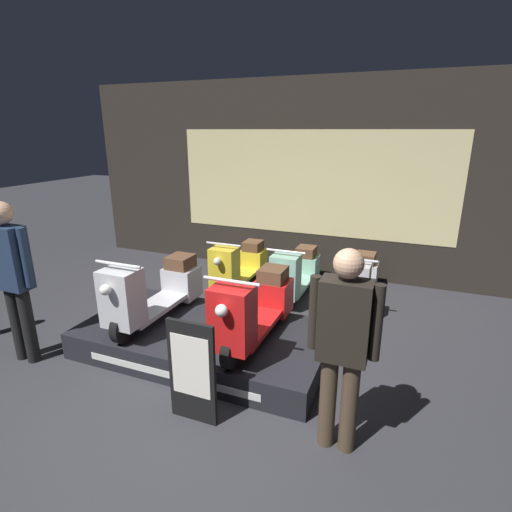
{
  "coord_description": "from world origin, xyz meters",
  "views": [
    {
      "loc": [
        1.63,
        -2.45,
        2.4
      ],
      "look_at": [
        -0.15,
        2.01,
        0.87
      ],
      "focal_mm": 28.0,
      "sensor_mm": 36.0,
      "label": 1
    }
  ],
  "objects_px": {
    "scooter_backrow_1": "(296,273)",
    "person_right_browsing": "(343,341)",
    "scooter_backrow_2": "(359,281)",
    "scooter_backrow_0": "(240,265)",
    "scooter_display_left": "(155,291)",
    "price_sign_board": "(192,372)",
    "scooter_display_right": "(255,308)",
    "person_left_browsing": "(13,273)"
  },
  "relations": [
    {
      "from": "scooter_display_right",
      "to": "scooter_backrow_2",
      "type": "xyz_separation_m",
      "value": [
        0.8,
        1.95,
        -0.29
      ]
    },
    {
      "from": "person_right_browsing",
      "to": "price_sign_board",
      "type": "bearing_deg",
      "value": -172.56
    },
    {
      "from": "scooter_display_right",
      "to": "scooter_backrow_0",
      "type": "height_order",
      "value": "scooter_display_right"
    },
    {
      "from": "scooter_display_left",
      "to": "price_sign_board",
      "type": "height_order",
      "value": "scooter_display_left"
    },
    {
      "from": "scooter_display_left",
      "to": "person_right_browsing",
      "type": "distance_m",
      "value": 2.43
    },
    {
      "from": "scooter_backrow_1",
      "to": "scooter_display_left",
      "type": "bearing_deg",
      "value": -119.49
    },
    {
      "from": "person_right_browsing",
      "to": "price_sign_board",
      "type": "relative_size",
      "value": 1.76
    },
    {
      "from": "scooter_backrow_2",
      "to": "scooter_backrow_0",
      "type": "bearing_deg",
      "value": 180.0
    },
    {
      "from": "scooter_backrow_0",
      "to": "person_right_browsing",
      "type": "height_order",
      "value": "person_right_browsing"
    },
    {
      "from": "scooter_display_right",
      "to": "price_sign_board",
      "type": "distance_m",
      "value": 1.04
    },
    {
      "from": "scooter_backrow_1",
      "to": "scooter_backrow_2",
      "type": "bearing_deg",
      "value": 0.0
    },
    {
      "from": "scooter_display_right",
      "to": "scooter_backrow_1",
      "type": "xyz_separation_m",
      "value": [
        -0.12,
        1.95,
        -0.29
      ]
    },
    {
      "from": "scooter_display_right",
      "to": "scooter_backrow_2",
      "type": "bearing_deg",
      "value": 67.63
    },
    {
      "from": "scooter_display_right",
      "to": "person_left_browsing",
      "type": "bearing_deg",
      "value": -159.88
    },
    {
      "from": "scooter_backrow_0",
      "to": "person_left_browsing",
      "type": "height_order",
      "value": "person_left_browsing"
    },
    {
      "from": "scooter_backrow_0",
      "to": "scooter_display_left",
      "type": "bearing_deg",
      "value": -95.22
    },
    {
      "from": "scooter_display_left",
      "to": "person_right_browsing",
      "type": "height_order",
      "value": "person_right_browsing"
    },
    {
      "from": "scooter_backrow_1",
      "to": "person_right_browsing",
      "type": "height_order",
      "value": "person_right_browsing"
    },
    {
      "from": "scooter_backrow_2",
      "to": "price_sign_board",
      "type": "distance_m",
      "value": 3.11
    },
    {
      "from": "scooter_display_right",
      "to": "scooter_backrow_2",
      "type": "relative_size",
      "value": 1.0
    },
    {
      "from": "person_right_browsing",
      "to": "scooter_backrow_1",
      "type": "bearing_deg",
      "value": 112.41
    },
    {
      "from": "scooter_backrow_2",
      "to": "person_left_browsing",
      "type": "relative_size",
      "value": 0.9
    },
    {
      "from": "scooter_backrow_1",
      "to": "scooter_backrow_2",
      "type": "height_order",
      "value": "same"
    },
    {
      "from": "scooter_display_left",
      "to": "price_sign_board",
      "type": "xyz_separation_m",
      "value": [
        1.07,
        -1.01,
        -0.18
      ]
    },
    {
      "from": "scooter_display_left",
      "to": "scooter_backrow_2",
      "type": "xyz_separation_m",
      "value": [
        2.03,
        1.95,
        -0.29
      ]
    },
    {
      "from": "scooter_display_right",
      "to": "scooter_backrow_2",
      "type": "height_order",
      "value": "scooter_display_right"
    },
    {
      "from": "person_left_browsing",
      "to": "person_right_browsing",
      "type": "distance_m",
      "value": 3.36
    },
    {
      "from": "scooter_display_right",
      "to": "scooter_backrow_0",
      "type": "xyz_separation_m",
      "value": [
        -1.05,
        1.95,
        -0.29
      ]
    },
    {
      "from": "scooter_display_right",
      "to": "person_right_browsing",
      "type": "height_order",
      "value": "person_right_browsing"
    },
    {
      "from": "price_sign_board",
      "to": "scooter_display_right",
      "type": "bearing_deg",
      "value": 80.97
    },
    {
      "from": "scooter_display_left",
      "to": "scooter_backrow_2",
      "type": "height_order",
      "value": "scooter_display_left"
    },
    {
      "from": "scooter_backrow_2",
      "to": "price_sign_board",
      "type": "bearing_deg",
      "value": -108.03
    },
    {
      "from": "person_left_browsing",
      "to": "price_sign_board",
      "type": "bearing_deg",
      "value": -4.12
    },
    {
      "from": "scooter_display_left",
      "to": "scooter_display_right",
      "type": "xyz_separation_m",
      "value": [
        1.23,
        0.0,
        0.0
      ]
    },
    {
      "from": "scooter_display_left",
      "to": "scooter_backrow_1",
      "type": "xyz_separation_m",
      "value": [
        1.1,
        1.95,
        -0.29
      ]
    },
    {
      "from": "person_left_browsing",
      "to": "price_sign_board",
      "type": "relative_size",
      "value": 1.87
    },
    {
      "from": "scooter_backrow_0",
      "to": "person_right_browsing",
      "type": "distance_m",
      "value": 3.54
    },
    {
      "from": "scooter_backrow_1",
      "to": "person_right_browsing",
      "type": "bearing_deg",
      "value": -67.59
    },
    {
      "from": "person_right_browsing",
      "to": "price_sign_board",
      "type": "xyz_separation_m",
      "value": [
        -1.19,
        -0.16,
        -0.46
      ]
    },
    {
      "from": "scooter_display_right",
      "to": "person_right_browsing",
      "type": "bearing_deg",
      "value": -39.5
    },
    {
      "from": "scooter_backrow_1",
      "to": "person_right_browsing",
      "type": "xyz_separation_m",
      "value": [
        1.16,
        -2.8,
        0.58
      ]
    },
    {
      "from": "person_right_browsing",
      "to": "scooter_backrow_2",
      "type": "bearing_deg",
      "value": 94.7
    }
  ]
}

